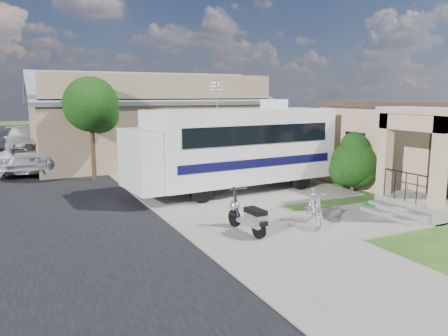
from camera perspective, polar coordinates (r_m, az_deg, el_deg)
name	(u,v)px	position (r m, az deg, el deg)	size (l,w,h in m)	color
ground	(275,221)	(13.38, 6.66, -6.94)	(120.00, 120.00, 0.00)	#1A3E10
street_slab	(3,183)	(21.14, -26.94, -1.79)	(9.00, 80.00, 0.02)	black
sidewalk_slab	(149,171)	(21.95, -9.77, -0.45)	(4.00, 80.00, 0.06)	slate
driveway_slab	(247,188)	(17.87, 2.97, -2.61)	(7.00, 6.00, 0.05)	slate
walk_slab	(374,217)	(14.46, 18.98, -6.06)	(4.00, 3.00, 0.05)	slate
house	(440,144)	(20.10, 26.34, 2.82)	(9.47, 7.80, 3.54)	tan
warehouse	(145,126)	(25.78, -10.23, 5.39)	(12.50, 8.40, 5.04)	#736348
street_tree_a	(93,107)	(20.12, -16.73, 7.62)	(2.44, 2.40, 4.58)	#322216
street_tree_b	(66,101)	(30.02, -19.88, 8.23)	(2.44, 2.40, 4.73)	#322216
street_tree_c	(54,103)	(38.99, -21.31, 7.89)	(2.44, 2.40, 4.42)	#322216
motorhome	(234,146)	(17.03, 1.31, 2.91)	(8.44, 3.22, 4.24)	silver
shrub	(354,161)	(17.76, 16.57, 0.83)	(1.94, 1.85, 2.38)	#322216
scooter	(249,217)	(11.91, 3.25, -6.43)	(0.61, 1.75, 1.15)	black
bicycle	(315,209)	(13.01, 11.78, -5.22)	(0.48, 1.71, 1.02)	#A8A7AF
pickup_truck	(32,155)	(23.84, -23.83, 1.55)	(2.68, 5.80, 1.61)	silver
van	(24,141)	(31.21, -24.64, 3.26)	(2.37, 5.82, 1.69)	silver
garden_hose	(371,208)	(15.24, 18.60, -4.96)	(0.44, 0.44, 0.20)	#14641E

